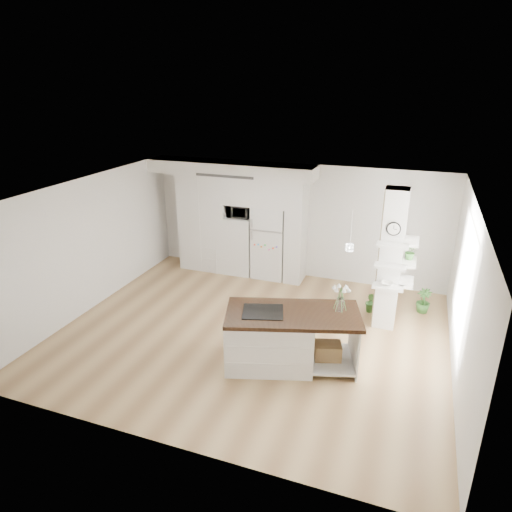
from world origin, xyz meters
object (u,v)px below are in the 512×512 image
at_px(kitchen_island, 277,337).
at_px(refrigerator, 270,242).
at_px(bookshelf, 210,259).
at_px(floor_plant_a, 371,302).

bearing_deg(kitchen_island, refrigerator, 93.01).
xyz_separation_m(kitchen_island, bookshelf, (-2.76, 3.26, -0.22)).
xyz_separation_m(refrigerator, floor_plant_a, (2.53, -1.06, -0.64)).
bearing_deg(floor_plant_a, refrigerator, 157.22).
height_order(kitchen_island, floor_plant_a, kitchen_island).
height_order(refrigerator, bookshelf, refrigerator).
bearing_deg(bookshelf, refrigerator, 9.03).
relative_size(refrigerator, bookshelf, 2.70).
distance_m(refrigerator, floor_plant_a, 2.82).
bearing_deg(refrigerator, bookshelf, -172.98).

